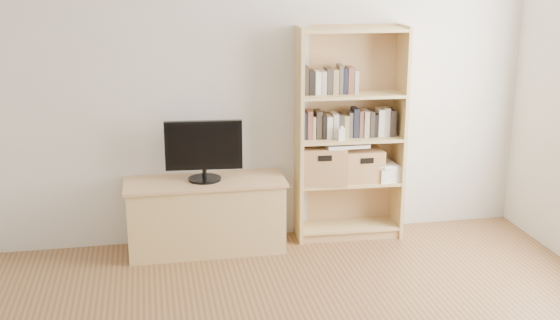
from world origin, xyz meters
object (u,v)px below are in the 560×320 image
object	(u,v)px
bookshelf	(350,135)
basket_right	(362,165)
television	(204,151)
laptop	(345,144)
tv_stand	(206,216)
baby_monitor	(341,134)
basket_left	(322,164)

from	to	relation	value
bookshelf	basket_right	bearing A→B (deg)	-2.60
television	bookshelf	bearing A→B (deg)	8.13
basket_right	bookshelf	bearing A→B (deg)	175.48
laptop	bookshelf	bearing A→B (deg)	24.75
tv_stand	laptop	distance (m)	1.26
bookshelf	television	xyz separation A→B (m)	(-1.19, -0.07, -0.06)
bookshelf	baby_monitor	size ratio (longest dim) A/B	18.13
baby_monitor	television	bearing A→B (deg)	176.32
bookshelf	laptop	world-z (taller)	bookshelf
basket_right	tv_stand	bearing A→B (deg)	-176.97
tv_stand	laptop	xyz separation A→B (m)	(1.14, 0.05, 0.52)
tv_stand	basket_right	bearing A→B (deg)	2.67
bookshelf	basket_left	bearing A→B (deg)	-178.81
basket_left	laptop	world-z (taller)	laptop
tv_stand	laptop	bearing A→B (deg)	2.38
basket_right	laptop	xyz separation A→B (m)	(-0.15, -0.01, 0.18)
basket_left	laptop	bearing A→B (deg)	-3.27
tv_stand	basket_left	size ratio (longest dim) A/B	3.30
television	baby_monitor	distance (m)	1.09
basket_right	laptop	bearing A→B (deg)	-174.77
baby_monitor	basket_left	distance (m)	0.31
television	basket_left	xyz separation A→B (m)	(0.96, 0.08, -0.18)
tv_stand	basket_left	distance (m)	1.02
laptop	television	bearing A→B (deg)	-178.86
tv_stand	bookshelf	distance (m)	1.33
baby_monitor	basket_right	world-z (taller)	baby_monitor
baby_monitor	basket_right	xyz separation A→B (m)	(0.21, 0.08, -0.28)
baby_monitor	bookshelf	bearing A→B (deg)	40.25
laptop	basket_left	bearing A→B (deg)	170.74
television	basket_left	distance (m)	0.98
bookshelf	television	distance (m)	1.19
tv_stand	basket_left	xyz separation A→B (m)	(0.96, 0.08, 0.36)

